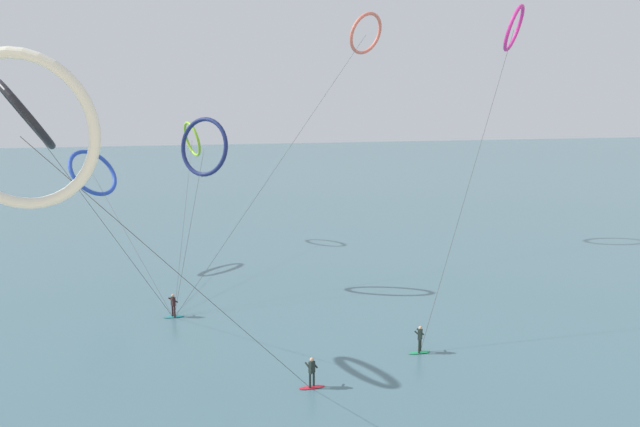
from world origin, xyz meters
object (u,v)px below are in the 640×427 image
object	(u,v)px
surfer_emerald	(420,341)
kite_lime	(192,139)
kite_magenta	(514,29)
surfer_teal	(173,307)
kite_ivory	(20,131)
surfer_crimson	(312,375)
kite_navy	(204,147)
kite_coral	(366,34)
kite_cobalt	(93,173)
kite_charcoal	(26,115)

from	to	relation	value
surfer_emerald	kite_lime	bearing A→B (deg)	-119.61
kite_magenta	surfer_emerald	bearing A→B (deg)	-13.53
kite_lime	kite_magenta	world-z (taller)	kite_magenta
surfer_teal	kite_ivory	bearing A→B (deg)	-43.37
surfer_crimson	kite_magenta	xyz separation A→B (m)	(16.40, 9.03, 18.97)
surfer_teal	kite_lime	xyz separation A→B (m)	(2.61, 22.40, 10.30)
surfer_crimson	kite_navy	world-z (taller)	kite_navy
kite_magenta	kite_lime	bearing A→B (deg)	-99.91
surfer_emerald	kite_coral	bearing A→B (deg)	-151.33
kite_cobalt	surfer_teal	bearing A→B (deg)	-114.05
kite_coral	kite_ivory	world-z (taller)	kite_coral
surfer_crimson	kite_ivory	size ratio (longest dim) A/B	0.10
kite_magenta	kite_charcoal	world-z (taller)	kite_magenta
surfer_emerald	kite_coral	world-z (taller)	kite_coral
surfer_crimson	surfer_teal	size ratio (longest dim) A/B	1.00
surfer_emerald	kite_magenta	bearing A→B (deg)	165.67
surfer_crimson	kite_navy	bearing A→B (deg)	-109.72
kite_magenta	kite_cobalt	xyz separation A→B (m)	(-29.63, 17.55, -10.97)
kite_lime	kite_navy	xyz separation A→B (m)	(0.21, -16.94, 0.40)
kite_cobalt	kite_navy	xyz separation A→B (m)	(9.13, -8.66, 2.70)
surfer_crimson	surfer_emerald	bearing A→B (deg)	167.28
surfer_crimson	kite_magenta	world-z (taller)	kite_magenta
kite_charcoal	kite_navy	size ratio (longest dim) A/B	1.17
kite_lime	kite_cobalt	size ratio (longest dim) A/B	1.45
kite_charcoal	kite_ivory	bearing A→B (deg)	176.54
kite_magenta	kite_cobalt	bearing A→B (deg)	-79.26
kite_charcoal	surfer_teal	bearing A→B (deg)	-60.34
surfer_teal	kite_navy	world-z (taller)	kite_navy
surfer_emerald	surfer_teal	bearing A→B (deg)	-84.07
surfer_crimson	surfer_teal	bearing A→B (deg)	-93.58
kite_charcoal	kite_coral	bearing A→B (deg)	-61.20
kite_lime	kite_coral	size ratio (longest dim) A/B	1.02
surfer_teal	kite_magenta	world-z (taller)	kite_magenta
kite_magenta	kite_coral	distance (m)	22.53
surfer_emerald	kite_ivory	world-z (taller)	kite_ivory
surfer_crimson	surfer_emerald	world-z (taller)	same
surfer_teal	kite_ivory	size ratio (longest dim) A/B	0.10
kite_charcoal	kite_navy	bearing A→B (deg)	-53.09
kite_coral	kite_charcoal	bearing A→B (deg)	14.11
surfer_emerald	kite_cobalt	bearing A→B (deg)	-98.81
kite_coral	surfer_crimson	bearing A→B (deg)	37.85
kite_cobalt	kite_navy	size ratio (longest dim) A/B	1.22
kite_ivory	kite_lime	bearing A→B (deg)	-84.84
kite_cobalt	kite_charcoal	bearing A→B (deg)	-139.78
kite_coral	kite_navy	xyz separation A→B (m)	(-17.44, -13.34, -10.28)
kite_charcoal	surfer_emerald	bearing A→B (deg)	-112.85
kite_coral	kite_navy	size ratio (longest dim) A/B	1.73
surfer_teal	kite_ivory	xyz separation A→B (m)	(-4.59, -18.72, 13.10)
kite_charcoal	kite_ivory	xyz separation A→B (m)	(2.32, -12.05, -0.30)
surfer_teal	kite_cobalt	size ratio (longest dim) A/B	0.10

